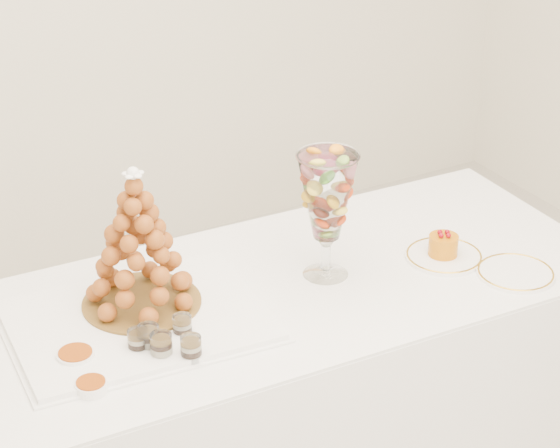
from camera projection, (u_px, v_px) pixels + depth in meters
buffet_table at (262, 404)px, 3.21m from camera, size 2.06×0.88×0.77m
lace_tray at (138, 321)px, 2.88m from camera, size 0.69×0.54×0.02m
macaron_vase at (327, 198)px, 3.01m from camera, size 0.17×0.17×0.37m
cake_plate at (444, 256)px, 3.20m from camera, size 0.23×0.23×0.01m
spare_plate at (516, 273)px, 3.11m from camera, size 0.22×0.22×0.01m
verrine_a at (138, 342)px, 2.74m from camera, size 0.06×0.06×0.07m
verrine_b at (149, 339)px, 2.75m from camera, size 0.06×0.06×0.08m
verrine_c at (182, 327)px, 2.81m from camera, size 0.05×0.05×0.07m
verrine_d at (161, 348)px, 2.72m from camera, size 0.06×0.06×0.08m
verrine_e at (191, 349)px, 2.71m from camera, size 0.06×0.06×0.07m
ramekin_back at (76, 358)px, 2.72m from camera, size 0.10×0.10×0.03m
ramekin_front at (91, 387)px, 2.61m from camera, size 0.08×0.08×0.02m
croquembouche at (137, 240)px, 2.84m from camera, size 0.32×0.32×0.40m
mousse_cake at (443, 245)px, 3.18m from camera, size 0.09×0.09×0.08m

